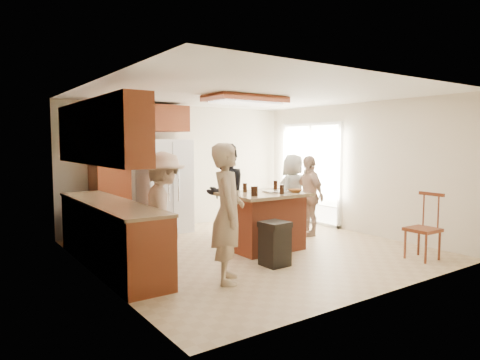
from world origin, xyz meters
TOP-DOWN VIEW (x-y plane):
  - room_shell at (4.37, 1.64)m, footprint 8.00×5.20m
  - person_front_left at (-1.20, -1.10)m, footprint 0.73×0.78m
  - person_behind_left at (-0.06, 0.72)m, footprint 0.94×0.72m
  - person_behind_right at (1.55, 0.75)m, footprint 0.86×0.70m
  - person_side_right at (1.55, 0.31)m, footprint 0.63×0.96m
  - person_counter at (-1.64, -0.17)m, footprint 0.69×1.13m
  - left_cabinetry at (-2.24, 0.40)m, footprint 0.64×3.00m
  - back_wall_units at (-1.33, 2.20)m, footprint 1.80×0.60m
  - refrigerator at (-0.55, 2.12)m, footprint 0.90×0.76m
  - kitchen_island at (0.18, -0.06)m, footprint 1.28×1.03m
  - island_items at (0.35, -0.17)m, footprint 1.03×0.72m
  - trash_bin at (-0.27, -0.90)m, footprint 0.39×0.39m
  - spindle_chair at (1.76, -1.90)m, footprint 0.43×0.43m

SIDE VIEW (x-z plane):
  - trash_bin at x=-0.27m, z-range 0.00..0.63m
  - spindle_chair at x=1.76m, z-range -0.04..0.95m
  - kitchen_island at x=0.18m, z-range 0.01..0.94m
  - person_side_right at x=1.55m, z-range 0.00..1.50m
  - person_behind_right at x=1.55m, z-range 0.00..1.52m
  - person_counter at x=-1.64m, z-range 0.00..1.62m
  - person_behind_left at x=-0.06m, z-range 0.00..1.72m
  - room_shell at x=4.37m, z-range -1.63..3.37m
  - person_front_left at x=-1.20m, z-range 0.00..1.74m
  - refrigerator at x=-0.55m, z-range 0.00..1.80m
  - left_cabinetry at x=-2.24m, z-range -0.19..2.11m
  - island_items at x=0.35m, z-range 0.90..1.05m
  - back_wall_units at x=-1.33m, z-range 0.15..2.60m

